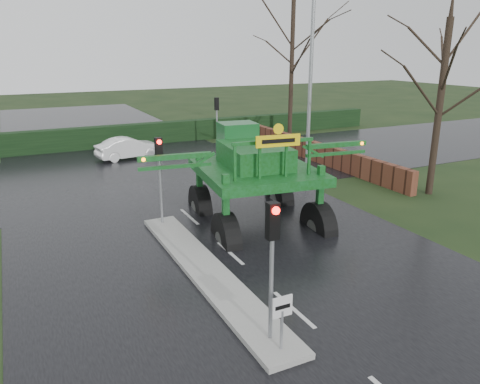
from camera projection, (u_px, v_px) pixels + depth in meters
name	position (u px, v px, depth m)	size (l,w,h in m)	color
ground	(294.00, 310.00, 12.51)	(140.00, 140.00, 0.00)	black
road_main	(174.00, 203.00, 21.08)	(14.00, 80.00, 0.02)	black
road_cross	(140.00, 173.00, 26.22)	(80.00, 12.00, 0.02)	black
median_island	(206.00, 271.00, 14.51)	(1.20, 10.00, 0.16)	gray
hedge_row	(110.00, 136.00, 32.86)	(44.00, 0.90, 1.50)	black
brick_wall	(298.00, 146.00, 30.48)	(0.40, 20.00, 1.20)	#592D1E
keep_left_sign	(282.00, 314.00, 10.36)	(0.50, 0.07, 1.35)	gray
traffic_signal_near	(272.00, 243.00, 10.33)	(0.26, 0.33, 3.52)	gray
traffic_signal_mid	(159.00, 162.00, 17.62)	(0.26, 0.33, 3.52)	gray
traffic_signal_far	(217.00, 111.00, 31.64)	(0.26, 0.33, 3.52)	gray
street_light_right	(306.00, 62.00, 24.49)	(3.85, 0.30, 10.00)	gray
tree_right_near	(442.00, 83.00, 20.98)	(5.60, 5.60, 9.64)	black
tree_right_far	(292.00, 51.00, 34.08)	(7.00, 7.00, 12.05)	black
crop_sprayer	(223.00, 173.00, 16.49)	(9.35, 6.34, 5.25)	black
white_sedan	(129.00, 158.00, 29.64)	(1.41, 4.03, 1.33)	white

